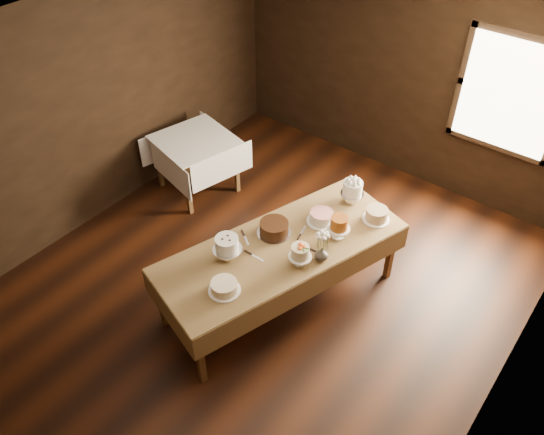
{
  "coord_description": "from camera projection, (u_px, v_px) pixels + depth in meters",
  "views": [
    {
      "loc": [
        2.63,
        -3.18,
        4.67
      ],
      "look_at": [
        0.0,
        0.2,
        0.95
      ],
      "focal_mm": 36.48,
      "sensor_mm": 36.0,
      "label": 1
    }
  ],
  "objects": [
    {
      "name": "wall_left",
      "position": [
        92.0,
        111.0,
        6.42
      ],
      "size": [
        0.02,
        6.0,
        2.8
      ],
      "primitive_type": "cube",
      "color": "black",
      "rests_on": "ground"
    },
    {
      "name": "cake_flowers",
      "position": [
        300.0,
        256.0,
        5.32
      ],
      "size": [
        0.23,
        0.23,
        0.24
      ],
      "color": "white",
      "rests_on": "display_table"
    },
    {
      "name": "display_table",
      "position": [
        281.0,
        250.0,
        5.61
      ],
      "size": [
        1.74,
        2.77,
        0.8
      ],
      "rotation": [
        0.0,
        0.0,
        -0.31
      ],
      "color": "#4A321B",
      "rests_on": "ground"
    },
    {
      "name": "flower_vase",
      "position": [
        321.0,
        254.0,
        5.38
      ],
      "size": [
        0.17,
        0.17,
        0.14
      ],
      "primitive_type": "imported",
      "rotation": [
        0.0,
        0.0,
        0.33
      ],
      "color": "#2D2823",
      "rests_on": "display_table"
    },
    {
      "name": "cake_server_a",
      "position": [
        258.0,
        258.0,
        5.44
      ],
      "size": [
        0.24,
        0.03,
        0.01
      ],
      "primitive_type": "cube",
      "rotation": [
        0.0,
        0.0,
        -0.01
      ],
      "color": "silver",
      "rests_on": "display_table"
    },
    {
      "name": "cake_swirl",
      "position": [
        227.0,
        249.0,
        5.37
      ],
      "size": [
        0.29,
        0.29,
        0.27
      ],
      "color": "silver",
      "rests_on": "display_table"
    },
    {
      "name": "window",
      "position": [
        510.0,
        96.0,
        6.28
      ],
      "size": [
        1.1,
        0.05,
        1.3
      ],
      "primitive_type": "cube",
      "color": "#FFEABF",
      "rests_on": "wall_back"
    },
    {
      "name": "cake_meringue",
      "position": [
        352.0,
        192.0,
        6.03
      ],
      "size": [
        0.29,
        0.29,
        0.27
      ],
      "color": "silver",
      "rests_on": "display_table"
    },
    {
      "name": "wall_back",
      "position": [
        406.0,
        78.0,
        7.05
      ],
      "size": [
        5.0,
        0.02,
        2.8
      ],
      "primitive_type": "cube",
      "color": "black",
      "rests_on": "ground"
    },
    {
      "name": "wall_right",
      "position": [
        521.0,
        321.0,
        4.1
      ],
      "size": [
        0.02,
        6.0,
        2.8
      ],
      "primitive_type": "cube",
      "color": "black",
      "rests_on": "ground"
    },
    {
      "name": "cake_cream",
      "position": [
        224.0,
        287.0,
        5.09
      ],
      "size": [
        0.34,
        0.34,
        0.11
      ],
      "color": "white",
      "rests_on": "display_table"
    },
    {
      "name": "cake_server_c",
      "position": [
        303.0,
        230.0,
        5.75
      ],
      "size": [
        0.08,
        0.24,
        0.01
      ],
      "primitive_type": "cube",
      "rotation": [
        0.0,
        0.0,
        1.82
      ],
      "color": "silver",
      "rests_on": "display_table"
    },
    {
      "name": "cake_speckled",
      "position": [
        377.0,
        215.0,
        5.84
      ],
      "size": [
        0.29,
        0.29,
        0.14
      ],
      "color": "white",
      "rests_on": "display_table"
    },
    {
      "name": "cake_caramel",
      "position": [
        339.0,
        228.0,
        5.6
      ],
      "size": [
        0.24,
        0.24,
        0.27
      ],
      "color": "white",
      "rests_on": "display_table"
    },
    {
      "name": "ceiling",
      "position": [
        256.0,
        53.0,
        4.34
      ],
      "size": [
        5.0,
        6.0,
        0.01
      ],
      "primitive_type": "cube",
      "color": "beige",
      "rests_on": "wall_back"
    },
    {
      "name": "floor",
      "position": [
        261.0,
        291.0,
        6.18
      ],
      "size": [
        5.0,
        6.0,
        0.01
      ],
      "primitive_type": "cube",
      "color": "black",
      "rests_on": "ground"
    },
    {
      "name": "cake_chocolate",
      "position": [
        274.0,
        228.0,
        5.67
      ],
      "size": [
        0.38,
        0.38,
        0.14
      ],
      "color": "silver",
      "rests_on": "display_table"
    },
    {
      "name": "side_table",
      "position": [
        195.0,
        145.0,
        7.14
      ],
      "size": [
        1.12,
        1.12,
        0.79
      ],
      "rotation": [
        0.0,
        0.0,
        -0.24
      ],
      "color": "#4A321B",
      "rests_on": "ground"
    },
    {
      "name": "cake_server_e",
      "position": [
        246.0,
        240.0,
        5.63
      ],
      "size": [
        0.21,
        0.15,
        0.01
      ],
      "primitive_type": "cube",
      "rotation": [
        0.0,
        0.0,
        -0.58
      ],
      "color": "silver",
      "rests_on": "display_table"
    },
    {
      "name": "cake_lattice",
      "position": [
        321.0,
        218.0,
        5.82
      ],
      "size": [
        0.35,
        0.35,
        0.12
      ],
      "color": "white",
      "rests_on": "display_table"
    },
    {
      "name": "cake_server_d",
      "position": [
        323.0,
        255.0,
        5.47
      ],
      "size": [
        0.24,
        0.04,
        0.01
      ],
      "primitive_type": "cube",
      "rotation": [
        0.0,
        0.0,
        0.06
      ],
      "color": "silver",
      "rests_on": "display_table"
    },
    {
      "name": "flower_bouquet",
      "position": [
        323.0,
        240.0,
        5.26
      ],
      "size": [
        0.14,
        0.14,
        0.2
      ],
      "primitive_type": null,
      "color": "white",
      "rests_on": "flower_vase"
    }
  ]
}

